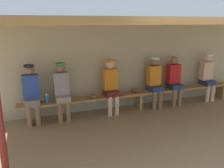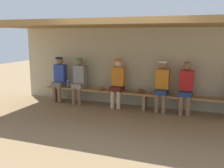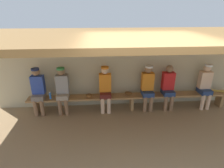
{
  "view_description": "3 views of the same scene",
  "coord_description": "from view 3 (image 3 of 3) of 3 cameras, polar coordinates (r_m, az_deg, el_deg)",
  "views": [
    {
      "loc": [
        -2.73,
        -3.76,
        2.25
      ],
      "look_at": [
        -0.89,
        1.19,
        0.85
      ],
      "focal_mm": 38.05,
      "sensor_mm": 36.0,
      "label": 1
    },
    {
      "loc": [
        1.63,
        -5.26,
        2.01
      ],
      "look_at": [
        -0.76,
        1.05,
        0.74
      ],
      "focal_mm": 42.31,
      "sensor_mm": 36.0,
      "label": 2
    },
    {
      "loc": [
        -0.95,
        -3.25,
        2.84
      ],
      "look_at": [
        -0.6,
        1.43,
        0.89
      ],
      "focal_mm": 29.46,
      "sensor_mm": 36.0,
      "label": 3
    }
  ],
  "objects": [
    {
      "name": "ground_plane",
      "position": [
        4.42,
        9.63,
        -17.75
      ],
      "size": [
        24.0,
        24.0,
        0.0
      ],
      "primitive_type": "plane",
      "color": "#937754"
    },
    {
      "name": "back_wall",
      "position": [
        5.61,
        5.67,
        4.43
      ],
      "size": [
        8.0,
        0.2,
        2.2
      ],
      "primitive_type": "cube",
      "color": "#B7AD8C",
      "rests_on": "ground"
    },
    {
      "name": "dugout_roof",
      "position": [
        4.11,
        9.42,
        14.2
      ],
      "size": [
        8.0,
        2.8,
        0.12
      ],
      "primitive_type": "cube",
      "color": "olive",
      "rests_on": "back_wall"
    },
    {
      "name": "bench",
      "position": [
        5.47,
        6.17,
        -4.15
      ],
      "size": [
        6.0,
        0.36,
        0.46
      ],
      "color": "#9E7547",
      "rests_on": "ground"
    },
    {
      "name": "player_rightmost",
      "position": [
        5.34,
        -15.11,
        -1.3
      ],
      "size": [
        0.34,
        0.42,
        1.34
      ],
      "color": "gray",
      "rests_on": "ground"
    },
    {
      "name": "player_near_post",
      "position": [
        5.43,
        11.03,
        -0.53
      ],
      "size": [
        0.34,
        0.42,
        1.34
      ],
      "color": "navy",
      "rests_on": "ground"
    },
    {
      "name": "player_leftmost",
      "position": [
        6.11,
        26.97,
        0.0
      ],
      "size": [
        0.34,
        0.42,
        1.34
      ],
      "color": "navy",
      "rests_on": "ground"
    },
    {
      "name": "player_shirtless_tan",
      "position": [
        5.24,
        -2.12,
        -0.94
      ],
      "size": [
        0.34,
        0.42,
        1.34
      ],
      "color": "#591E19",
      "rests_on": "ground"
    },
    {
      "name": "player_with_sunglasses",
      "position": [
        5.62,
        17.06,
        -0.49
      ],
      "size": [
        0.34,
        0.42,
        1.34
      ],
      "color": "navy",
      "rests_on": "ground"
    },
    {
      "name": "player_in_blue",
      "position": [
        5.51,
        -21.97,
        -1.46
      ],
      "size": [
        0.34,
        0.42,
        1.34
      ],
      "color": "slate",
      "rests_on": "ground"
    },
    {
      "name": "water_bottle_clear",
      "position": [
        5.45,
        -18.61,
        -3.38
      ],
      "size": [
        0.06,
        0.06,
        0.22
      ],
      "color": "blue",
      "rests_on": "bench"
    },
    {
      "name": "baseball_glove_worn",
      "position": [
        5.44,
        5.13,
        -2.91
      ],
      "size": [
        0.29,
        0.26,
        0.09
      ],
      "primitive_type": "ellipsoid",
      "rotation": [
        0.0,
        0.0,
        5.83
      ],
      "color": "brown",
      "rests_on": "bench"
    },
    {
      "name": "baseball_glove_dark_brown",
      "position": [
        5.32,
        -7.14,
        -3.6
      ],
      "size": [
        0.24,
        0.28,
        0.09
      ],
      "primitive_type": "ellipsoid",
      "rotation": [
        0.0,
        0.0,
        1.89
      ],
      "color": "brown",
      "rests_on": "bench"
    },
    {
      "name": "baseball_bat",
      "position": [
        6.5,
        30.83,
        -1.93
      ],
      "size": [
        0.85,
        0.31,
        0.07
      ],
      "primitive_type": "cylinder",
      "rotation": [
        0.0,
        1.57,
        -0.28
      ],
      "color": "#B28C33",
      "rests_on": "bench"
    }
  ]
}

